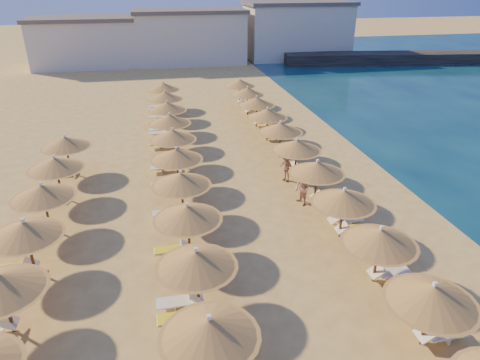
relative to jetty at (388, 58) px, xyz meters
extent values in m
plane|color=#E1B662|center=(-29.37, -40.82, -0.75)|extent=(220.00, 220.00, 0.00)
cube|color=black|center=(0.00, 0.00, 0.00)|extent=(30.26, 8.16, 1.50)
cube|color=silver|center=(-41.54, 6.74, 2.25)|extent=(15.00, 8.00, 6.00)
cube|color=#59514C|center=(-41.54, 6.74, 5.50)|extent=(15.60, 8.48, 0.50)
cube|color=silver|center=(-27.81, 6.46, 2.65)|extent=(15.00, 8.00, 6.80)
cube|color=#59514C|center=(-27.81, 6.46, 6.30)|extent=(15.60, 8.48, 0.50)
cube|color=silver|center=(-11.62, 7.14, 3.05)|extent=(15.00, 8.00, 7.60)
cube|color=#59514C|center=(-11.62, 7.14, 7.10)|extent=(15.60, 8.48, 0.50)
cylinder|color=brown|center=(-25.45, -48.18, 0.29)|extent=(0.12, 0.12, 2.07)
cone|color=#A56A30|center=(-25.45, -48.18, 1.41)|extent=(2.85, 2.85, 0.67)
cone|color=#A56A30|center=(-25.45, -48.18, 1.13)|extent=(3.08, 3.08, 0.12)
cube|color=white|center=(-25.45, -48.18, 1.81)|extent=(0.12, 0.12, 0.14)
cylinder|color=brown|center=(-25.45, -44.75, 0.29)|extent=(0.12, 0.12, 2.07)
cone|color=#A56A30|center=(-25.45, -44.75, 1.41)|extent=(2.85, 2.85, 0.67)
cone|color=#A56A30|center=(-25.45, -44.75, 1.13)|extent=(3.08, 3.08, 0.12)
cube|color=white|center=(-25.45, -44.75, 1.81)|extent=(0.12, 0.12, 0.14)
cylinder|color=brown|center=(-25.45, -41.32, 0.29)|extent=(0.12, 0.12, 2.07)
cone|color=#A56A30|center=(-25.45, -41.32, 1.41)|extent=(2.85, 2.85, 0.67)
cone|color=#A56A30|center=(-25.45, -41.32, 1.13)|extent=(3.08, 3.08, 0.12)
cube|color=white|center=(-25.45, -41.32, 1.81)|extent=(0.12, 0.12, 0.14)
cylinder|color=brown|center=(-25.45, -37.90, 0.29)|extent=(0.12, 0.12, 2.07)
cone|color=#A56A30|center=(-25.45, -37.90, 1.41)|extent=(2.85, 2.85, 0.67)
cone|color=#A56A30|center=(-25.45, -37.90, 1.13)|extent=(3.08, 3.08, 0.12)
cube|color=white|center=(-25.45, -37.90, 1.81)|extent=(0.12, 0.12, 0.14)
cylinder|color=brown|center=(-25.45, -34.47, 0.29)|extent=(0.12, 0.12, 2.07)
cone|color=#A56A30|center=(-25.45, -34.47, 1.41)|extent=(2.85, 2.85, 0.67)
cone|color=#A56A30|center=(-25.45, -34.47, 1.13)|extent=(3.08, 3.08, 0.12)
cube|color=white|center=(-25.45, -34.47, 1.81)|extent=(0.12, 0.12, 0.14)
cylinder|color=brown|center=(-25.45, -31.04, 0.29)|extent=(0.12, 0.12, 2.07)
cone|color=#A56A30|center=(-25.45, -31.04, 1.41)|extent=(2.85, 2.85, 0.67)
cone|color=#A56A30|center=(-25.45, -31.04, 1.13)|extent=(3.08, 3.08, 0.12)
cube|color=white|center=(-25.45, -31.04, 1.81)|extent=(0.12, 0.12, 0.14)
cylinder|color=brown|center=(-25.45, -27.61, 0.29)|extent=(0.12, 0.12, 2.07)
cone|color=#A56A30|center=(-25.45, -27.61, 1.41)|extent=(2.85, 2.85, 0.67)
cone|color=#A56A30|center=(-25.45, -27.61, 1.13)|extent=(3.08, 3.08, 0.12)
cube|color=white|center=(-25.45, -27.61, 1.81)|extent=(0.12, 0.12, 0.14)
cylinder|color=brown|center=(-25.45, -24.18, 0.29)|extent=(0.12, 0.12, 2.07)
cone|color=#A56A30|center=(-25.45, -24.18, 1.41)|extent=(2.85, 2.85, 0.67)
cone|color=#A56A30|center=(-25.45, -24.18, 1.13)|extent=(3.08, 3.08, 0.12)
cube|color=white|center=(-25.45, -24.18, 1.81)|extent=(0.12, 0.12, 0.14)
cylinder|color=brown|center=(-25.45, -20.75, 0.29)|extent=(0.12, 0.12, 2.07)
cone|color=#A56A30|center=(-25.45, -20.75, 1.41)|extent=(2.85, 2.85, 0.67)
cone|color=#A56A30|center=(-25.45, -20.75, 1.13)|extent=(3.08, 3.08, 0.12)
cube|color=white|center=(-25.45, -20.75, 1.81)|extent=(0.12, 0.12, 0.14)
cylinder|color=brown|center=(-25.45, -17.32, 0.29)|extent=(0.12, 0.12, 2.07)
cone|color=#A56A30|center=(-25.45, -17.32, 1.41)|extent=(2.85, 2.85, 0.67)
cone|color=#A56A30|center=(-25.45, -17.32, 1.13)|extent=(3.08, 3.08, 0.12)
cube|color=white|center=(-25.45, -17.32, 1.81)|extent=(0.12, 0.12, 0.14)
cylinder|color=brown|center=(-32.70, -48.18, 0.29)|extent=(0.12, 0.12, 2.07)
cone|color=#A56A30|center=(-32.70, -48.18, 1.41)|extent=(2.85, 2.85, 0.67)
cone|color=#A56A30|center=(-32.70, -48.18, 1.13)|extent=(3.08, 3.08, 0.12)
cube|color=white|center=(-32.70, -48.18, 1.81)|extent=(0.12, 0.12, 0.14)
cylinder|color=brown|center=(-32.70, -44.75, 0.29)|extent=(0.12, 0.12, 2.07)
cone|color=#A56A30|center=(-32.70, -44.75, 1.41)|extent=(2.85, 2.85, 0.67)
cone|color=#A56A30|center=(-32.70, -44.75, 1.13)|extent=(3.08, 3.08, 0.12)
cube|color=white|center=(-32.70, -44.75, 1.81)|extent=(0.12, 0.12, 0.14)
cylinder|color=brown|center=(-32.70, -41.32, 0.29)|extent=(0.12, 0.12, 2.07)
cone|color=#A56A30|center=(-32.70, -41.32, 1.41)|extent=(2.85, 2.85, 0.67)
cone|color=#A56A30|center=(-32.70, -41.32, 1.13)|extent=(3.08, 3.08, 0.12)
cube|color=white|center=(-32.70, -41.32, 1.81)|extent=(0.12, 0.12, 0.14)
cylinder|color=brown|center=(-32.70, -37.90, 0.29)|extent=(0.12, 0.12, 2.07)
cone|color=#A56A30|center=(-32.70, -37.90, 1.41)|extent=(2.85, 2.85, 0.67)
cone|color=#A56A30|center=(-32.70, -37.90, 1.13)|extent=(3.08, 3.08, 0.12)
cube|color=white|center=(-32.70, -37.90, 1.81)|extent=(0.12, 0.12, 0.14)
cylinder|color=brown|center=(-32.70, -34.47, 0.29)|extent=(0.12, 0.12, 2.07)
cone|color=#A56A30|center=(-32.70, -34.47, 1.41)|extent=(2.85, 2.85, 0.67)
cone|color=#A56A30|center=(-32.70, -34.47, 1.13)|extent=(3.08, 3.08, 0.12)
cube|color=white|center=(-32.70, -34.47, 1.81)|extent=(0.12, 0.12, 0.14)
cylinder|color=brown|center=(-32.70, -31.04, 0.29)|extent=(0.12, 0.12, 2.07)
cone|color=#A56A30|center=(-32.70, -31.04, 1.41)|extent=(2.85, 2.85, 0.67)
cone|color=#A56A30|center=(-32.70, -31.04, 1.13)|extent=(3.08, 3.08, 0.12)
cube|color=white|center=(-32.70, -31.04, 1.81)|extent=(0.12, 0.12, 0.14)
cylinder|color=brown|center=(-32.70, -27.61, 0.29)|extent=(0.12, 0.12, 2.07)
cone|color=#A56A30|center=(-32.70, -27.61, 1.41)|extent=(2.85, 2.85, 0.67)
cone|color=#A56A30|center=(-32.70, -27.61, 1.13)|extent=(3.08, 3.08, 0.12)
cube|color=white|center=(-32.70, -27.61, 1.81)|extent=(0.12, 0.12, 0.14)
cylinder|color=brown|center=(-32.70, -24.18, 0.29)|extent=(0.12, 0.12, 2.07)
cone|color=#A56A30|center=(-32.70, -24.18, 1.41)|extent=(2.85, 2.85, 0.67)
cone|color=#A56A30|center=(-32.70, -24.18, 1.13)|extent=(3.08, 3.08, 0.12)
cube|color=white|center=(-32.70, -24.18, 1.81)|extent=(0.12, 0.12, 0.14)
cylinder|color=brown|center=(-32.70, -20.75, 0.29)|extent=(0.12, 0.12, 2.07)
cone|color=#A56A30|center=(-32.70, -20.75, 1.41)|extent=(2.85, 2.85, 0.67)
cone|color=#A56A30|center=(-32.70, -20.75, 1.13)|extent=(3.08, 3.08, 0.12)
cube|color=white|center=(-32.70, -20.75, 1.81)|extent=(0.12, 0.12, 0.14)
cylinder|color=brown|center=(-32.70, -17.32, 0.29)|extent=(0.12, 0.12, 2.07)
cone|color=#A56A30|center=(-32.70, -17.32, 1.41)|extent=(2.85, 2.85, 0.67)
cone|color=#A56A30|center=(-32.70, -17.32, 1.13)|extent=(3.08, 3.08, 0.12)
cube|color=white|center=(-32.70, -17.32, 1.81)|extent=(0.12, 0.12, 0.14)
cylinder|color=brown|center=(-39.28, -44.75, 0.29)|extent=(0.12, 0.12, 2.07)
cone|color=#A56A30|center=(-39.28, -44.75, 1.41)|extent=(2.85, 2.85, 0.67)
cone|color=#A56A30|center=(-39.28, -44.75, 1.13)|extent=(3.08, 3.08, 0.12)
cylinder|color=brown|center=(-39.28, -41.32, 0.29)|extent=(0.12, 0.12, 2.07)
cone|color=#A56A30|center=(-39.28, -41.32, 1.41)|extent=(2.85, 2.85, 0.67)
cone|color=#A56A30|center=(-39.28, -41.32, 1.13)|extent=(3.08, 3.08, 0.12)
cube|color=white|center=(-39.28, -41.32, 1.81)|extent=(0.12, 0.12, 0.14)
cylinder|color=brown|center=(-39.28, -37.90, 0.29)|extent=(0.12, 0.12, 2.07)
cone|color=#A56A30|center=(-39.28, -37.90, 1.41)|extent=(2.85, 2.85, 0.67)
cone|color=#A56A30|center=(-39.28, -37.90, 1.13)|extent=(3.08, 3.08, 0.12)
cube|color=white|center=(-39.28, -37.90, 1.81)|extent=(0.12, 0.12, 0.14)
cylinder|color=brown|center=(-39.28, -34.47, 0.29)|extent=(0.12, 0.12, 2.07)
cone|color=#A56A30|center=(-39.28, -34.47, 1.41)|extent=(2.85, 2.85, 0.67)
cone|color=#A56A30|center=(-39.28, -34.47, 1.13)|extent=(3.08, 3.08, 0.12)
cube|color=white|center=(-39.28, -34.47, 1.81)|extent=(0.12, 0.12, 0.14)
cylinder|color=brown|center=(-39.28, -31.04, 0.29)|extent=(0.12, 0.12, 2.07)
cone|color=#A56A30|center=(-39.28, -31.04, 1.41)|extent=(2.85, 2.85, 0.67)
cone|color=#A56A30|center=(-39.28, -31.04, 1.13)|extent=(3.08, 3.08, 0.12)
cube|color=white|center=(-39.28, -31.04, 1.81)|extent=(0.12, 0.12, 0.14)
cube|color=white|center=(-24.55, -48.18, -0.43)|extent=(1.38, 0.62, 0.06)
cube|color=white|center=(-24.55, -48.18, -0.59)|extent=(0.06, 0.56, 0.32)
cube|color=white|center=(-25.35, -48.18, -0.29)|extent=(0.58, 0.62, 0.40)
cube|color=white|center=(-24.55, -47.28, -0.43)|extent=(1.38, 0.62, 0.06)
cube|color=white|center=(-24.55, -47.28, -0.59)|extent=(0.06, 0.56, 0.32)
cube|color=white|center=(-25.35, -47.28, -0.29)|extent=(0.58, 0.62, 0.40)
cube|color=white|center=(-24.55, -44.75, -0.43)|extent=(1.38, 0.62, 0.06)
cube|color=white|center=(-24.55, -44.75, -0.59)|extent=(0.06, 0.56, 0.32)
cube|color=white|center=(-25.35, -44.75, -0.29)|extent=(0.58, 0.62, 0.40)
cube|color=white|center=(-33.60, -44.75, -0.43)|extent=(1.38, 0.62, 0.06)
cube|color=white|center=(-33.60, -44.75, -0.59)|extent=(0.06, 0.56, 0.32)
cube|color=white|center=(-32.79, -44.75, -0.29)|extent=(0.58, 0.62, 0.40)
cube|color=white|center=(-33.60, -45.65, -0.43)|extent=(1.38, 0.62, 0.06)
cube|color=white|center=(-33.60, -45.65, -0.59)|extent=(0.06, 0.56, 0.32)
cube|color=white|center=(-32.79, -45.65, -0.29)|extent=(0.58, 0.62, 0.40)
cube|color=yellow|center=(-33.60, -45.65, -0.38)|extent=(1.32, 0.57, 0.05)
cube|color=white|center=(-24.55, -41.32, -0.43)|extent=(1.38, 0.62, 0.06)
cube|color=white|center=(-24.55, -41.32, -0.59)|extent=(0.06, 0.56, 0.32)
cube|color=white|center=(-25.35, -41.32, -0.29)|extent=(0.58, 0.62, 0.40)
cube|color=yellow|center=(-24.55, -41.32, -0.38)|extent=(1.32, 0.57, 0.05)
cube|color=white|center=(-24.55, -40.42, -0.43)|extent=(1.38, 0.62, 0.06)
cube|color=white|center=(-24.55, -40.42, -0.59)|extent=(0.06, 0.56, 0.32)
cube|color=white|center=(-25.35, -40.42, -0.29)|extent=(0.58, 0.62, 0.40)
cube|color=white|center=(-33.60, -41.32, -0.43)|extent=(1.38, 0.62, 0.06)
cube|color=white|center=(-33.60, -41.32, -0.59)|extent=(0.06, 0.56, 0.32)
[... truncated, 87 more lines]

